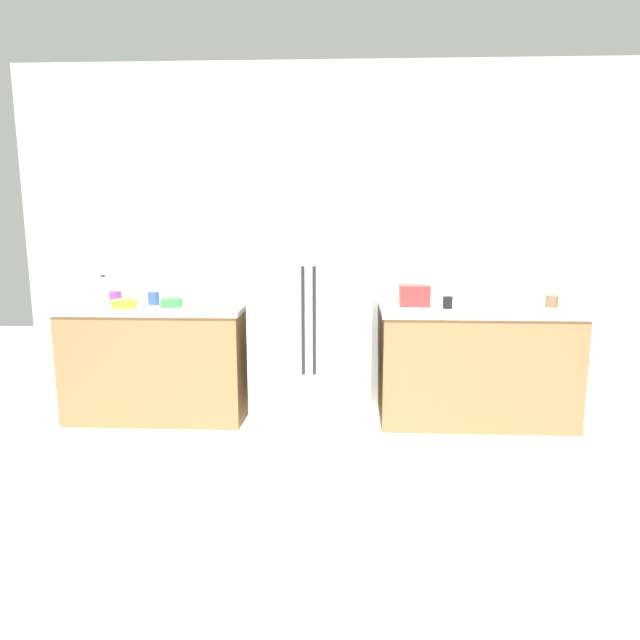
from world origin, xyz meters
TOP-DOWN VIEW (x-y plane):
  - ground_plane at (0.00, 0.00)m, footprint 10.43×10.43m
  - kitchen_back_panel at (0.00, 2.02)m, footprint 5.22×0.10m
  - counter_left at (-1.43, 1.64)m, footprint 1.42×0.67m
  - counter_right at (1.08, 1.64)m, footprint 1.50×0.67m
  - refrigerator at (-0.19, 1.59)m, footprint 0.90×0.74m
  - toaster at (0.60, 1.68)m, footprint 0.23×0.15m
  - rice_cooker at (1.13, 1.68)m, footprint 0.23×0.23m
  - bottle_a at (-1.89, 1.77)m, footprint 0.08×0.08m
  - cup_a at (-1.75, 1.66)m, footprint 0.09×0.09m
  - cup_b at (1.65, 1.68)m, footprint 0.10×0.10m
  - cup_c at (0.84, 1.58)m, footprint 0.07×0.07m
  - cup_d at (-1.44, 1.64)m, footprint 0.09×0.09m
  - bowl_a at (-1.27, 1.55)m, footprint 0.16×0.16m
  - bowl_b at (-1.63, 1.50)m, footprint 0.19×0.19m

SIDE VIEW (x-z plane):
  - ground_plane at x=0.00m, z-range 0.00..0.00m
  - counter_right at x=1.08m, z-range 0.00..0.91m
  - counter_left at x=-1.43m, z-range 0.00..0.91m
  - refrigerator at x=-0.19m, z-range 0.00..1.73m
  - bowl_b at x=-1.63m, z-range 0.91..0.96m
  - bowl_a at x=-1.27m, z-range 0.91..0.97m
  - cup_c at x=0.84m, z-range 0.91..1.00m
  - cup_b at x=1.65m, z-range 0.91..1.00m
  - cup_d at x=-1.44m, z-range 0.91..1.01m
  - cup_a at x=-1.75m, z-range 0.91..1.01m
  - toaster at x=0.60m, z-range 0.91..1.07m
  - bottle_a at x=-1.89m, z-range 0.88..1.10m
  - rice_cooker at x=1.13m, z-range 0.90..1.20m
  - kitchen_back_panel at x=0.00m, z-range 0.00..2.79m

